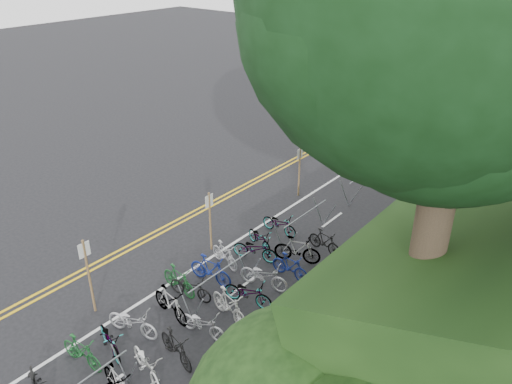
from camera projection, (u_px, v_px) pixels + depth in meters
ground at (95, 307)px, 16.62m from camera, size 120.00×120.00×0.00m
road_markings at (288, 202)px, 23.24m from camera, size 7.47×80.00×0.01m
red_curb at (408, 220)px, 21.68m from camera, size 0.25×28.00×0.10m
bike_racks_rest at (365, 179)px, 23.53m from camera, size 1.14×23.00×1.17m
signpost_near at (88, 272)px, 15.75m from camera, size 0.08×0.40×2.74m
signposts_rest at (333, 149)px, 25.32m from camera, size 0.08×18.40×2.50m
bike_front at (179, 280)px, 17.12m from camera, size 0.60×1.71×1.01m
bike_valet at (207, 297)px, 16.34m from camera, size 3.11×12.51×1.10m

